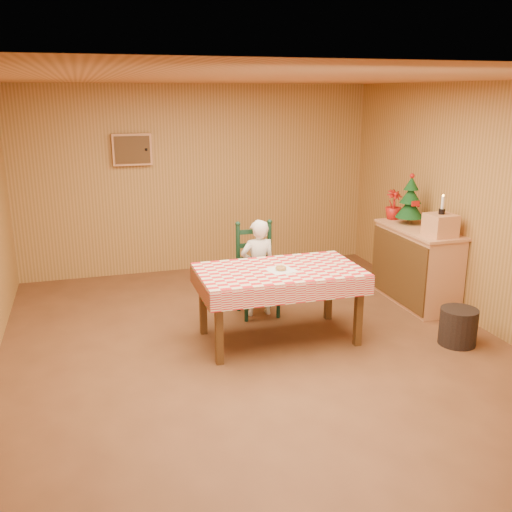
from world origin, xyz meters
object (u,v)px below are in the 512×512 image
Objects in this scene: dining_table at (279,277)px; seated_child at (258,268)px; ladder_chair at (257,271)px; christmas_tree at (410,201)px; shelf_unit at (416,265)px; storage_bin at (458,327)px; crate at (440,225)px.

dining_table is 1.47× the size of seated_child.
seated_child reaches higher than dining_table.
christmas_tree is (1.96, 0.03, 0.71)m from ladder_chair.
seated_child is at bearing 90.00° from dining_table.
ladder_chair is at bearing -179.19° from christmas_tree.
seated_child is 1.81× the size of christmas_tree.
shelf_unit is (1.95, -0.22, -0.04)m from ladder_chair.
christmas_tree reaches higher than storage_bin.
shelf_unit is at bearing 78.66° from storage_bin.
ladder_chair reaches higher than shelf_unit.
christmas_tree is at bearing 88.02° from shelf_unit.
ladder_chair is at bearing 140.18° from storage_bin.
seated_child is at bearing -177.53° from christmas_tree.
christmas_tree reaches higher than crate.
shelf_unit is 4.13× the size of crate.
seated_child is (-0.00, 0.73, -0.13)m from dining_table.
shelf_unit reaches higher than dining_table.
ladder_chair is 3.60× the size of crate.
storage_bin is at bearing 141.32° from seated_child.
seated_child reaches higher than storage_bin.
dining_table is at bearing -163.88° from shelf_unit.
seated_child is (-0.00, -0.06, 0.06)m from ladder_chair.
christmas_tree reaches higher than ladder_chair.
storage_bin is (1.71, -0.64, -0.50)m from dining_table.
crate is 0.67m from christmas_tree.
seated_child is 1.96m from shelf_unit.
shelf_unit is (1.95, -0.17, -0.10)m from seated_child.
crate reaches higher than dining_table.
shelf_unit is 0.71m from crate.
christmas_tree is 1.64× the size of storage_bin.
storage_bin is at bearing -101.34° from shelf_unit.
crate is (1.96, -0.62, 0.55)m from ladder_chair.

